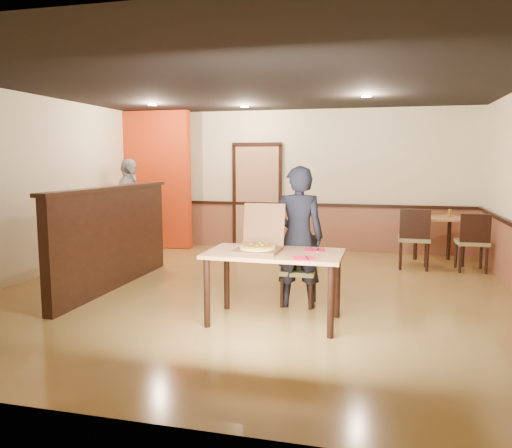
% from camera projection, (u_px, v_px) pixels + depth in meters
% --- Properties ---
extents(floor, '(7.00, 7.00, 0.00)m').
position_uv_depth(floor, '(253.00, 292.00, 6.86)').
color(floor, '#A57F40').
rests_on(floor, ground).
extents(ceiling, '(7.00, 7.00, 0.00)m').
position_uv_depth(ceiling, '(253.00, 84.00, 6.50)').
color(ceiling, black).
rests_on(ceiling, wall_back).
extents(wall_back, '(7.00, 0.00, 7.00)m').
position_uv_depth(wall_back, '(296.00, 180.00, 10.04)').
color(wall_back, beige).
rests_on(wall_back, floor).
extents(wall_left, '(0.00, 7.00, 7.00)m').
position_uv_depth(wall_left, '(29.00, 187.00, 7.52)').
color(wall_left, beige).
rests_on(wall_left, floor).
extents(wainscot_back, '(7.00, 0.04, 0.90)m').
position_uv_depth(wainscot_back, '(296.00, 227.00, 10.14)').
color(wainscot_back, brown).
rests_on(wainscot_back, floor).
extents(chair_rail_back, '(7.00, 0.06, 0.06)m').
position_uv_depth(chair_rail_back, '(296.00, 204.00, 10.06)').
color(chair_rail_back, black).
rests_on(chair_rail_back, wall_back).
extents(back_door, '(0.90, 0.06, 2.10)m').
position_uv_depth(back_door, '(257.00, 197.00, 10.24)').
color(back_door, tan).
rests_on(back_door, wall_back).
extents(booth_partition, '(0.20, 3.10, 1.44)m').
position_uv_depth(booth_partition, '(113.00, 236.00, 7.05)').
color(booth_partition, black).
rests_on(booth_partition, floor).
extents(red_accent_panel, '(1.60, 0.20, 2.78)m').
position_uv_depth(red_accent_panel, '(153.00, 180.00, 10.26)').
color(red_accent_panel, '#BC320D').
rests_on(red_accent_panel, floor).
extents(spot_a, '(0.14, 0.14, 0.02)m').
position_uv_depth(spot_a, '(152.00, 104.00, 8.78)').
color(spot_a, '#FCEEB0').
rests_on(spot_a, ceiling).
extents(spot_b, '(0.14, 0.14, 0.02)m').
position_uv_depth(spot_b, '(245.00, 106.00, 9.10)').
color(spot_b, '#FCEEB0').
rests_on(spot_b, ceiling).
extents(spot_c, '(0.14, 0.14, 0.02)m').
position_uv_depth(spot_c, '(366.00, 96.00, 7.61)').
color(spot_c, '#FCEEB0').
rests_on(spot_c, ceiling).
extents(main_table, '(1.51, 0.87, 0.80)m').
position_uv_depth(main_table, '(274.00, 262.00, 5.52)').
color(main_table, '#BB7D4F').
rests_on(main_table, floor).
extents(diner_chair, '(0.43, 0.43, 0.87)m').
position_uv_depth(diner_chair, '(300.00, 267.00, 6.29)').
color(diner_chair, olive).
rests_on(diner_chair, floor).
extents(side_chair_left, '(0.52, 0.52, 1.02)m').
position_uv_depth(side_chair_left, '(414.00, 236.00, 8.26)').
color(side_chair_left, olive).
rests_on(side_chair_left, floor).
extents(side_chair_right, '(0.49, 0.49, 0.96)m').
position_uv_depth(side_chair_right, '(473.00, 240.00, 8.05)').
color(side_chair_right, olive).
rests_on(side_chair_right, floor).
extents(side_table, '(0.94, 0.94, 0.82)m').
position_uv_depth(side_table, '(439.00, 227.00, 8.74)').
color(side_table, '#BB7D4F').
rests_on(side_table, floor).
extents(diner, '(0.70, 0.53, 1.74)m').
position_uv_depth(diner, '(298.00, 237.00, 6.10)').
color(diner, black).
rests_on(diner, floor).
extents(passerby, '(0.64, 1.14, 1.84)m').
position_uv_depth(passerby, '(129.00, 207.00, 9.53)').
color(passerby, gray).
rests_on(passerby, floor).
extents(pizza_box, '(0.50, 0.58, 0.51)m').
position_uv_depth(pizza_box, '(259.00, 245.00, 5.55)').
color(pizza_box, brown).
rests_on(pizza_box, main_table).
extents(pizza, '(0.40, 0.40, 0.03)m').
position_uv_depth(pizza, '(257.00, 248.00, 5.50)').
color(pizza, '#E4C453').
rests_on(pizza, pizza_box).
extents(napkin_near, '(0.29, 0.29, 0.01)m').
position_uv_depth(napkin_near, '(304.00, 258.00, 5.15)').
color(napkin_near, red).
rests_on(napkin_near, main_table).
extents(napkin_far, '(0.26, 0.26, 0.01)m').
position_uv_depth(napkin_far, '(315.00, 250.00, 5.62)').
color(napkin_far, red).
rests_on(napkin_far, main_table).
extents(condiment, '(0.06, 0.06, 0.15)m').
position_uv_depth(condiment, '(450.00, 214.00, 8.54)').
color(condiment, brown).
rests_on(condiment, side_table).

